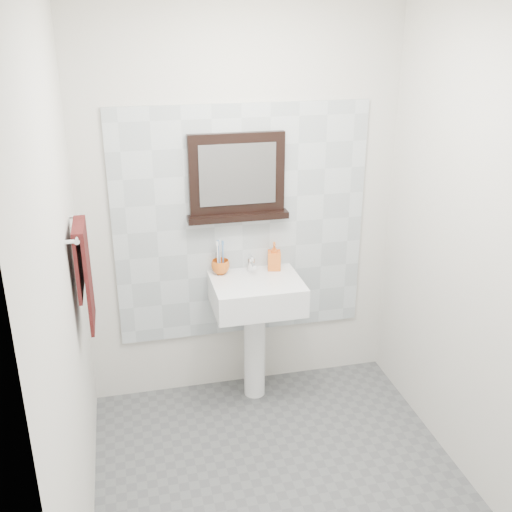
{
  "coord_description": "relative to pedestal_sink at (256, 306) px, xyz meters",
  "views": [
    {
      "loc": [
        -0.73,
        -2.41,
        2.37
      ],
      "look_at": [
        -0.04,
        0.55,
        1.15
      ],
      "focal_mm": 42.0,
      "sensor_mm": 36.0,
      "label": 1
    }
  ],
  "objects": [
    {
      "name": "floor",
      "position": [
        -0.04,
        -0.87,
        -0.68
      ],
      "size": [
        2.0,
        2.2,
        0.01
      ],
      "primitive_type": "cube",
      "color": "#585A5D",
      "rests_on": "ground"
    },
    {
      "name": "back_wall",
      "position": [
        -0.04,
        0.23,
        0.57
      ],
      "size": [
        2.0,
        0.01,
        2.5
      ],
      "primitive_type": "cube",
      "color": "silver",
      "rests_on": "ground"
    },
    {
      "name": "front_wall",
      "position": [
        -0.04,
        -1.97,
        0.57
      ],
      "size": [
        2.0,
        0.01,
        2.5
      ],
      "primitive_type": "cube",
      "color": "silver",
      "rests_on": "ground"
    },
    {
      "name": "left_wall",
      "position": [
        -1.04,
        -0.87,
        0.57
      ],
      "size": [
        0.01,
        2.2,
        2.5
      ],
      "primitive_type": "cube",
      "color": "silver",
      "rests_on": "ground"
    },
    {
      "name": "right_wall",
      "position": [
        0.96,
        -0.87,
        0.57
      ],
      "size": [
        0.01,
        2.2,
        2.5
      ],
      "primitive_type": "cube",
      "color": "silver",
      "rests_on": "ground"
    },
    {
      "name": "splashback",
      "position": [
        -0.04,
        0.21,
        0.47
      ],
      "size": [
        1.6,
        0.02,
        1.5
      ],
      "primitive_type": "cube",
      "color": "#B6C0C5",
      "rests_on": "back_wall"
    },
    {
      "name": "pedestal_sink",
      "position": [
        0.0,
        0.0,
        0.0
      ],
      "size": [
        0.55,
        0.44,
        0.96
      ],
      "color": "white",
      "rests_on": "ground"
    },
    {
      "name": "toothbrush_cup",
      "position": [
        -0.2,
        0.14,
        0.23
      ],
      "size": [
        0.13,
        0.13,
        0.09
      ],
      "primitive_type": "imported",
      "rotation": [
        0.0,
        0.0,
        0.15
      ],
      "color": "#D25E18",
      "rests_on": "pedestal_sink"
    },
    {
      "name": "toothbrushes",
      "position": [
        -0.2,
        0.15,
        0.31
      ],
      "size": [
        0.05,
        0.04,
        0.21
      ],
      "color": "white",
      "rests_on": "toothbrush_cup"
    },
    {
      "name": "soap_dispenser",
      "position": [
        0.15,
        0.13,
        0.27
      ],
      "size": [
        0.1,
        0.1,
        0.18
      ],
      "primitive_type": "imported",
      "rotation": [
        0.0,
        0.0,
        -0.22
      ],
      "color": "red",
      "rests_on": "pedestal_sink"
    },
    {
      "name": "framed_mirror",
      "position": [
        -0.08,
        0.19,
        0.78
      ],
      "size": [
        0.63,
        0.11,
        0.53
      ],
      "color": "black",
      "rests_on": "back_wall"
    },
    {
      "name": "towel_bar",
      "position": [
        -0.99,
        -0.39,
        0.73
      ],
      "size": [
        0.07,
        0.4,
        0.03
      ],
      "color": "silver",
      "rests_on": "left_wall"
    },
    {
      "name": "hand_towel",
      "position": [
        -0.98,
        -0.39,
        0.52
      ],
      "size": [
        0.06,
        0.3,
        0.55
      ],
      "color": "black",
      "rests_on": "towel_bar"
    }
  ]
}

